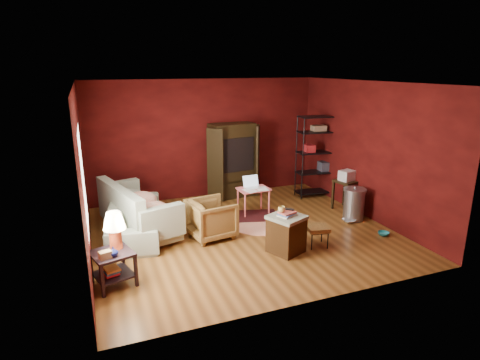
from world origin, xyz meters
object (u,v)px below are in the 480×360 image
object	(u,v)px
sofa	(135,211)
armchair	(211,217)
laptop_desk	(253,191)
side_table	(113,242)
tv_armoire	(233,159)
hamper	(286,233)
wire_shelving	(318,153)

from	to	relation	value
sofa	armchair	size ratio (longest dim) A/B	2.85
laptop_desk	sofa	bearing A→B (deg)	-178.43
sofa	laptop_desk	xyz separation A→B (m)	(2.51, 0.19, 0.06)
side_table	tv_armoire	distance (m)	4.41
side_table	hamper	world-z (taller)	side_table
armchair	laptop_desk	world-z (taller)	laptop_desk
side_table	wire_shelving	bearing A→B (deg)	27.11
sofa	tv_armoire	world-z (taller)	tv_armoire
wire_shelving	side_table	bearing A→B (deg)	-147.27
armchair	wire_shelving	size ratio (longest dim) A/B	0.40
laptop_desk	tv_armoire	distance (m)	1.35
armchair	tv_armoire	size ratio (longest dim) A/B	0.44
sofa	armchair	xyz separation A→B (m)	(1.30, -0.69, -0.05)
armchair	laptop_desk	distance (m)	1.50
side_table	tv_armoire	xyz separation A→B (m)	(3.01, 3.22, 0.28)
wire_shelving	hamper	bearing A→B (deg)	-124.51
armchair	hamper	size ratio (longest dim) A/B	1.05
armchair	side_table	world-z (taller)	side_table
hamper	laptop_desk	size ratio (longest dim) A/B	0.93
laptop_desk	hamper	bearing A→B (deg)	-98.79
armchair	wire_shelving	distance (m)	3.52
tv_armoire	hamper	bearing A→B (deg)	-100.55
hamper	wire_shelving	size ratio (longest dim) A/B	0.38
hamper	tv_armoire	xyz separation A→B (m)	(0.20, 3.22, 0.58)
hamper	laptop_desk	distance (m)	1.95
armchair	side_table	xyz separation A→B (m)	(-1.79, -1.06, 0.25)
armchair	hamper	distance (m)	1.46
armchair	wire_shelving	xyz separation A→B (m)	(3.13, 1.46, 0.68)
sofa	laptop_desk	size ratio (longest dim) A/B	2.79
sofa	wire_shelving	xyz separation A→B (m)	(4.43, 0.77, 0.64)
armchair	wire_shelving	bearing A→B (deg)	-74.29
laptop_desk	armchair	bearing A→B (deg)	-146.79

